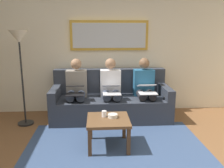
# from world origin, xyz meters

# --- Properties ---
(wall_rear) EXTENTS (6.00, 0.12, 2.60)m
(wall_rear) POSITION_xyz_m (0.00, -2.60, 1.30)
(wall_rear) COLOR beige
(wall_rear) RESTS_ON ground_plane
(area_rug) EXTENTS (2.60, 1.80, 0.01)m
(area_rug) POSITION_xyz_m (0.00, -0.85, 0.00)
(area_rug) COLOR #33476B
(area_rug) RESTS_ON ground_plane
(couch) EXTENTS (2.20, 0.90, 0.90)m
(couch) POSITION_xyz_m (0.00, -2.12, 0.31)
(couch) COLOR #2D333D
(couch) RESTS_ON ground_plane
(framed_mirror) EXTENTS (1.54, 0.05, 0.58)m
(framed_mirror) POSITION_xyz_m (0.00, -2.51, 1.55)
(framed_mirror) COLOR #B7892D
(coffee_table) EXTENTS (0.60, 0.60, 0.43)m
(coffee_table) POSITION_xyz_m (0.11, -0.90, 0.36)
(coffee_table) COLOR brown
(coffee_table) RESTS_ON ground_plane
(cup) EXTENTS (0.07, 0.07, 0.09)m
(cup) POSITION_xyz_m (0.16, -0.99, 0.47)
(cup) COLOR silver
(cup) RESTS_ON coffee_table
(bowl) EXTENTS (0.14, 0.14, 0.05)m
(bowl) POSITION_xyz_m (0.04, -0.95, 0.45)
(bowl) COLOR beige
(bowl) RESTS_ON coffee_table
(person_left) EXTENTS (0.38, 0.58, 1.14)m
(person_left) POSITION_xyz_m (-0.64, -2.05, 0.61)
(person_left) COLOR #235B84
(person_left) RESTS_ON couch
(laptop_white) EXTENTS (0.32, 0.36, 0.16)m
(laptop_white) POSITION_xyz_m (-0.64, -1.81, 0.63)
(laptop_white) COLOR white
(person_middle) EXTENTS (0.38, 0.58, 1.14)m
(person_middle) POSITION_xyz_m (0.00, -2.05, 0.61)
(person_middle) COLOR silver
(person_middle) RESTS_ON couch
(laptop_silver) EXTENTS (0.32, 0.38, 0.16)m
(laptop_silver) POSITION_xyz_m (0.00, -1.82, 0.63)
(laptop_silver) COLOR silver
(person_right) EXTENTS (0.38, 0.58, 1.14)m
(person_right) POSITION_xyz_m (0.64, -2.05, 0.61)
(person_right) COLOR gray
(person_right) RESTS_ON couch
(laptop_black) EXTENTS (0.31, 0.36, 0.15)m
(laptop_black) POSITION_xyz_m (0.64, -1.81, 0.63)
(laptop_black) COLOR black
(standing_lamp) EXTENTS (0.32, 0.32, 1.66)m
(standing_lamp) POSITION_xyz_m (1.55, -1.85, 1.37)
(standing_lamp) COLOR black
(standing_lamp) RESTS_ON ground_plane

